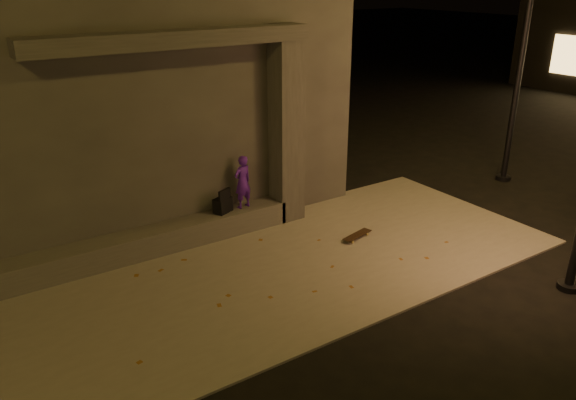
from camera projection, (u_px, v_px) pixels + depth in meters
ground at (332, 332)px, 8.04m from camera, size 120.00×120.00×0.00m
sidewalk at (260, 274)px, 9.58m from camera, size 11.00×4.40×0.04m
building at (104, 87)px, 11.56m from camera, size 9.00×5.10×5.22m
ledge at (138, 244)px, 10.06m from camera, size 6.00×0.55×0.45m
column at (286, 133)px, 11.12m from camera, size 0.55×0.55×3.60m
canopy at (174, 38)px, 9.30m from camera, size 5.00×0.70×0.28m
skateboarder at (243, 182)px, 10.90m from camera, size 0.43×0.32×1.06m
backpack at (223, 204)px, 10.80m from camera, size 0.41×0.35×0.49m
skateboard at (357, 235)px, 10.79m from camera, size 0.73×0.34×0.08m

